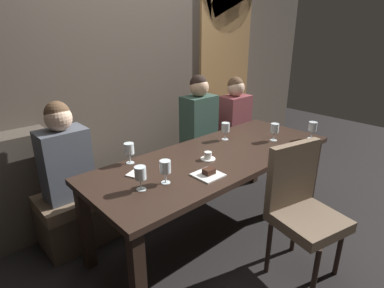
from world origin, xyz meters
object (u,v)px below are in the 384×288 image
object	(u,v)px
dining_table	(216,165)
wine_glass_near_left	(140,174)
diner_bearded	(199,116)
wine_glass_center_front	(225,128)
diner_far_end	(235,111)
dessert_plate	(208,174)
wine_glass_far_right	(165,167)
wine_glass_near_right	(129,150)
wine_glass_end_right	(313,127)
wine_glass_far_left	(275,129)
espresso_cup	(208,156)
chair_near_side	(301,203)
diner_redhead	(64,154)
banquette_bench	(166,181)

from	to	relation	value
dining_table	wine_glass_near_left	distance (m)	0.82
diner_bearded	wine_glass_center_front	size ratio (longest dim) A/B	5.03
diner_far_end	dessert_plate	size ratio (longest dim) A/B	3.94
dining_table	wine_glass_far_right	world-z (taller)	wine_glass_far_right
wine_glass_near_right	wine_glass_center_front	size ratio (longest dim) A/B	1.00
wine_glass_near_left	diner_far_end	bearing A→B (deg)	22.50
wine_glass_end_right	wine_glass_far_left	xyz separation A→B (m)	(-0.31, 0.21, 0.00)
wine_glass_end_right	espresso_cup	xyz separation A→B (m)	(-1.07, 0.31, -0.09)
espresso_cup	wine_glass_end_right	bearing A→B (deg)	-16.34
chair_near_side	diner_redhead	distance (m)	1.81
banquette_bench	diner_bearded	bearing A→B (deg)	1.22
diner_redhead	wine_glass_near_left	xyz separation A→B (m)	(0.20, -0.76, 0.04)
diner_far_end	wine_glass_near_right	world-z (taller)	diner_far_end
dining_table	banquette_bench	distance (m)	0.82
dining_table	espresso_cup	distance (m)	0.16
chair_near_side	wine_glass_near_left	world-z (taller)	chair_near_side
wine_glass_near_left	wine_glass_center_front	distance (m)	1.15
espresso_cup	wine_glass_near_right	bearing A→B (deg)	144.26
wine_glass_near_left	wine_glass_center_front	bearing A→B (deg)	13.76
wine_glass_end_right	wine_glass_center_front	bearing A→B (deg)	139.44
wine_glass_far_left	wine_glass_center_front	distance (m)	0.45
banquette_bench	wine_glass_near_left	distance (m)	1.27
dining_table	wine_glass_near_right	bearing A→B (deg)	150.72
wine_glass_center_front	dessert_plate	xyz separation A→B (m)	(-0.65, -0.42, -0.10)
diner_redhead	wine_glass_end_right	world-z (taller)	diner_redhead
chair_near_side	dessert_plate	bearing A→B (deg)	130.75
dining_table	diner_redhead	world-z (taller)	diner_redhead
wine_glass_near_right	wine_glass_near_left	bearing A→B (deg)	-112.66
diner_redhead	wine_glass_far_left	bearing A→B (deg)	-26.29
wine_glass_end_right	wine_glass_far_left	size ratio (longest dim) A/B	1.00
banquette_bench	diner_bearded	size ratio (longest dim) A/B	3.03
wine_glass_end_right	wine_glass_near_right	bearing A→B (deg)	156.79
dining_table	chair_near_side	world-z (taller)	chair_near_side
wine_glass_near_right	wine_glass_near_left	size ratio (longest dim) A/B	1.00
dining_table	espresso_cup	world-z (taller)	espresso_cup
banquette_bench	wine_glass_near_left	bearing A→B (deg)	-135.76
banquette_bench	chair_near_side	xyz separation A→B (m)	(0.12, -1.42, 0.33)
wine_glass_near_left	chair_near_side	bearing A→B (deg)	-35.80
espresso_cup	wine_glass_far_right	bearing A→B (deg)	-169.97
dining_table	dessert_plate	world-z (taller)	dessert_plate
dining_table	wine_glass_far_left	distance (m)	0.69
banquette_bench	espresso_cup	xyz separation A→B (m)	(-0.12, -0.71, 0.54)
diner_redhead	dessert_plate	world-z (taller)	diner_redhead
wine_glass_far_right	wine_glass_near_right	size ratio (longest dim) A/B	1.00
diner_bearded	wine_glass_near_left	size ratio (longest dim) A/B	5.03
dessert_plate	wine_glass_center_front	bearing A→B (deg)	33.03
diner_redhead	wine_glass_near_left	distance (m)	0.79
diner_far_end	espresso_cup	distance (m)	1.35
wine_glass_far_left	wine_glass_center_front	xyz separation A→B (m)	(-0.32, 0.32, -0.00)
wine_glass_far_right	dessert_plate	distance (m)	0.33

